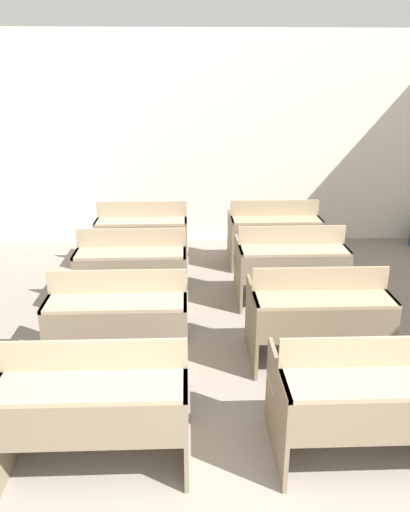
{
  "coord_description": "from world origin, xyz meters",
  "views": [
    {
      "loc": [
        -0.38,
        -1.05,
        2.38
      ],
      "look_at": [
        -0.21,
        3.53,
        0.73
      ],
      "focal_mm": 35.0,
      "sensor_mm": 36.0,
      "label": 1
    }
  ],
  "objects": [
    {
      "name": "bench_third_left",
      "position": [
        -0.98,
        4.01,
        0.46
      ],
      "size": [
        1.16,
        0.73,
        0.88
      ],
      "color": "#7F7059",
      "rests_on": "ground_plane"
    },
    {
      "name": "bench_back_left",
      "position": [
        -0.96,
        5.22,
        0.46
      ],
      "size": [
        1.16,
        0.73,
        0.88
      ],
      "color": "#81725B",
      "rests_on": "ground_plane"
    },
    {
      "name": "bench_front_right",
      "position": [
        0.76,
        1.61,
        0.46
      ],
      "size": [
        1.16,
        0.73,
        0.88
      ],
      "color": "#7A6B54",
      "rests_on": "ground_plane"
    },
    {
      "name": "bench_second_right",
      "position": [
        0.74,
        2.8,
        0.46
      ],
      "size": [
        1.16,
        0.73,
        0.88
      ],
      "color": "#786952",
      "rests_on": "ground_plane"
    },
    {
      "name": "bench_third_right",
      "position": [
        0.75,
        4.04,
        0.46
      ],
      "size": [
        1.16,
        0.73,
        0.88
      ],
      "color": "#80715A",
      "rests_on": "ground_plane"
    },
    {
      "name": "bench_back_right",
      "position": [
        0.76,
        5.22,
        0.46
      ],
      "size": [
        1.16,
        0.73,
        0.88
      ],
      "color": "#7B6B55",
      "rests_on": "ground_plane"
    },
    {
      "name": "wall_back",
      "position": [
        0.0,
        6.32,
        1.51
      ],
      "size": [
        6.91,
        0.06,
        3.01
      ],
      "color": "white",
      "rests_on": "ground_plane"
    },
    {
      "name": "bench_front_left",
      "position": [
        -0.97,
        1.63,
        0.46
      ],
      "size": [
        1.16,
        0.73,
        0.88
      ],
      "color": "#7D6E57",
      "rests_on": "ground_plane"
    },
    {
      "name": "bench_second_left",
      "position": [
        -0.97,
        2.8,
        0.46
      ],
      "size": [
        1.16,
        0.73,
        0.88
      ],
      "color": "#81725B",
      "rests_on": "ground_plane"
    }
  ]
}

